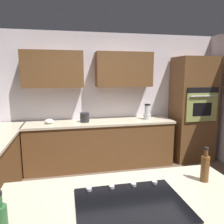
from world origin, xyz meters
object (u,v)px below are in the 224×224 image
at_px(blender, 147,113).
at_px(mixing_bowl, 49,121).
at_px(cooktop, 131,204).
at_px(kettle, 85,117).
at_px(second_bottle, 205,168).
at_px(wall_oven, 193,109).

distance_m(blender, mixing_bowl, 1.90).
distance_m(cooktop, blender, 2.99).
bearing_deg(kettle, second_bottle, 107.39).
height_order(blender, mixing_bowl, blender).
bearing_deg(kettle, cooktop, 91.78).
bearing_deg(kettle, mixing_bowl, 0.00).
xyz_separation_m(wall_oven, mixing_bowl, (2.90, -0.00, -0.13)).
distance_m(cooktop, mixing_bowl, 2.85).
height_order(wall_oven, mixing_bowl, wall_oven).
xyz_separation_m(cooktop, second_bottle, (-0.71, -0.20, 0.11)).
bearing_deg(cooktop, blender, -112.92).
relative_size(blender, kettle, 1.72).
xyz_separation_m(cooktop, blender, (-1.16, -2.75, 0.13)).
bearing_deg(cooktop, wall_oven, -128.21).
bearing_deg(wall_oven, second_bottle, 60.30).
bearing_deg(blender, second_bottle, 79.96).
xyz_separation_m(cooktop, kettle, (0.09, -2.75, 0.08)).
height_order(cooktop, kettle, kettle).
height_order(blender, kettle, blender).
bearing_deg(kettle, wall_oven, 179.89).
bearing_deg(wall_oven, mixing_bowl, -0.09).
relative_size(cooktop, blender, 2.45).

